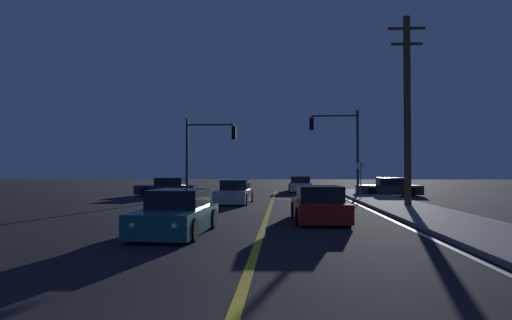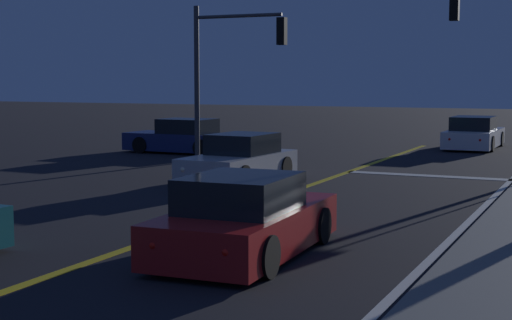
# 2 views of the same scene
# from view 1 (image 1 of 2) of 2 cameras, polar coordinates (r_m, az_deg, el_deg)

# --- Properties ---
(sidewalk_right) EXTENTS (3.20, 46.27, 0.15)m
(sidewalk_right) POSITION_cam_1_polar(r_m,az_deg,el_deg) (17.87, 23.46, -7.20)
(sidewalk_right) COLOR slate
(sidewalk_right) RESTS_ON ground
(lane_line_center) EXTENTS (0.20, 43.70, 0.01)m
(lane_line_center) POSITION_cam_1_polar(r_m,az_deg,el_deg) (16.84, 1.33, -7.90)
(lane_line_center) COLOR gold
(lane_line_center) RESTS_ON ground
(lane_line_edge_right) EXTENTS (0.16, 43.70, 0.01)m
(lane_line_edge_right) POSITION_cam_1_polar(r_m,az_deg,el_deg) (17.34, 17.65, -7.65)
(lane_line_edge_right) COLOR silver
(lane_line_edge_right) RESTS_ON ground
(stop_bar) EXTENTS (5.08, 0.50, 0.01)m
(stop_bar) POSITION_cam_1_polar(r_m,az_deg,el_deg) (28.20, 7.43, -5.20)
(stop_bar) COLOR silver
(stop_bar) RESTS_ON ground
(car_distant_tail_charcoal) EXTENTS (4.63, 2.00, 1.34)m
(car_distant_tail_charcoal) POSITION_cam_1_polar(r_m,az_deg,el_deg) (33.40, 17.28, -3.54)
(car_distant_tail_charcoal) COLOR #2D2D33
(car_distant_tail_charcoal) RESTS_ON ground
(car_following_oncoming_teal) EXTENTS (2.02, 4.31, 1.34)m
(car_following_oncoming_teal) POSITION_cam_1_polar(r_m,az_deg,el_deg) (13.44, -10.45, -7.11)
(car_following_oncoming_teal) COLOR #195960
(car_following_oncoming_teal) RESTS_ON ground
(car_far_approaching_white) EXTENTS (1.99, 4.70, 1.34)m
(car_far_approaching_white) POSITION_cam_1_polar(r_m,az_deg,el_deg) (38.23, 5.85, -3.29)
(car_far_approaching_white) COLOR silver
(car_far_approaching_white) RESTS_ON ground
(car_lead_oncoming_silver) EXTENTS (2.00, 4.21, 1.34)m
(car_lead_oncoming_silver) POSITION_cam_1_polar(r_m,az_deg,el_deg) (24.79, -2.81, -4.43)
(car_lead_oncoming_silver) COLOR #B2B5BA
(car_lead_oncoming_silver) RESTS_ON ground
(car_parked_curb_navy) EXTENTS (4.50, 1.98, 1.34)m
(car_parked_curb_navy) POSITION_cam_1_polar(r_m,az_deg,el_deg) (32.51, -11.60, -3.64)
(car_parked_curb_navy) COLOR navy
(car_parked_curb_navy) RESTS_ON ground
(car_side_waiting_red) EXTENTS (2.06, 4.26, 1.34)m
(car_side_waiting_red) POSITION_cam_1_polar(r_m,az_deg,el_deg) (16.46, 8.35, -6.03)
(car_side_waiting_red) COLOR maroon
(car_side_waiting_red) RESTS_ON ground
(traffic_signal_near_right) EXTENTS (3.43, 0.28, 6.12)m
(traffic_signal_near_right) POSITION_cam_1_polar(r_m,az_deg,el_deg) (30.71, 11.19, 2.66)
(traffic_signal_near_right) COLOR #38383D
(traffic_signal_near_right) RESTS_ON ground
(traffic_signal_far_left) EXTENTS (3.45, 0.28, 5.40)m
(traffic_signal_far_left) POSITION_cam_1_polar(r_m,az_deg,el_deg) (29.49, -6.77, 1.93)
(traffic_signal_far_left) COLOR #38383D
(traffic_signal_far_left) RESTS_ON ground
(utility_pole_right) EXTENTS (1.85, 0.35, 9.76)m
(utility_pole_right) POSITION_cam_1_polar(r_m,az_deg,el_deg) (23.31, 19.41, 6.42)
(utility_pole_right) COLOR #4C3823
(utility_pole_right) RESTS_ON ground
(street_sign_corner) EXTENTS (0.56, 0.06, 2.43)m
(street_sign_corner) POSITION_cam_1_polar(r_m,az_deg,el_deg) (28.01, 13.71, -1.87)
(street_sign_corner) COLOR slate
(street_sign_corner) RESTS_ON ground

